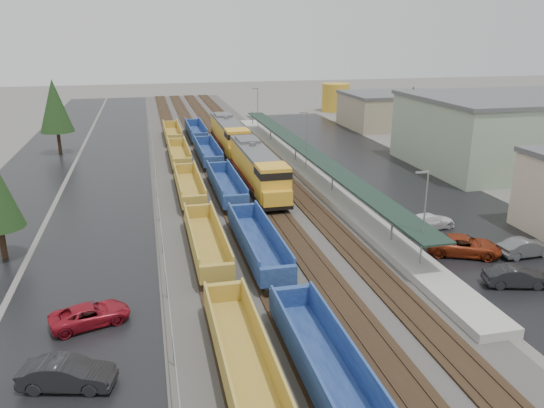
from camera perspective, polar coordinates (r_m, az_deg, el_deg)
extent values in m
cube|color=#302D2B|center=(76.12, -5.43, 4.73)|extent=(20.00, 160.00, 0.08)
cube|color=black|center=(75.54, -9.95, 4.52)|extent=(2.60, 160.00, 0.15)
cube|color=#473326|center=(75.48, -10.50, 4.56)|extent=(0.08, 160.00, 0.07)
cube|color=#473326|center=(75.56, -9.41, 4.64)|extent=(0.08, 160.00, 0.07)
cube|color=black|center=(75.86, -6.93, 4.72)|extent=(2.60, 160.00, 0.15)
cube|color=#473326|center=(75.76, -7.47, 4.77)|extent=(0.08, 160.00, 0.07)
cube|color=#473326|center=(75.91, -6.39, 4.83)|extent=(0.08, 160.00, 0.07)
cube|color=black|center=(76.39, -3.94, 4.90)|extent=(2.60, 160.00, 0.15)
cube|color=#473326|center=(76.25, -4.48, 4.95)|extent=(0.08, 160.00, 0.07)
cube|color=#473326|center=(76.48, -3.41, 5.01)|extent=(0.08, 160.00, 0.07)
cube|color=black|center=(77.12, -1.00, 5.07)|extent=(2.60, 160.00, 0.15)
cube|color=#473326|center=(76.95, -1.52, 5.12)|extent=(0.08, 160.00, 0.07)
cube|color=#473326|center=(77.25, -0.47, 5.18)|extent=(0.08, 160.00, 0.07)
cube|color=black|center=(75.63, -16.77, 3.92)|extent=(10.00, 160.00, 0.02)
cube|color=black|center=(76.94, -24.21, 3.32)|extent=(9.00, 160.00, 0.02)
cube|color=black|center=(71.90, 10.94, 3.65)|extent=(16.00, 100.00, 0.02)
cube|color=#9E9B93|center=(68.53, 3.67, 3.53)|extent=(3.00, 80.00, 0.70)
cylinder|color=gray|center=(45.84, 12.79, -2.34)|extent=(0.16, 0.16, 2.40)
cylinder|color=gray|center=(58.97, 6.51, 2.59)|extent=(0.16, 0.16, 2.40)
cylinder|color=gray|center=(72.83, 2.55, 5.68)|extent=(0.16, 0.16, 2.40)
cylinder|color=gray|center=(87.07, -0.16, 7.76)|extent=(0.16, 0.16, 2.40)
cylinder|color=gray|center=(101.53, -2.11, 9.24)|extent=(0.16, 0.16, 2.40)
cube|color=black|center=(67.87, 3.72, 5.86)|extent=(2.60, 65.00, 0.15)
cylinder|color=gray|center=(41.00, 16.00, -1.94)|extent=(0.12, 0.12, 8.00)
cube|color=gray|center=(39.63, 15.85, 3.30)|extent=(1.00, 0.15, 0.12)
cylinder|color=gray|center=(67.71, 3.73, 6.52)|extent=(0.12, 0.12, 8.00)
cube|color=gray|center=(66.89, 3.38, 9.78)|extent=(1.00, 0.15, 0.12)
cylinder|color=gray|center=(96.38, -1.54, 10.02)|extent=(0.12, 0.12, 8.00)
cube|color=gray|center=(95.80, -1.86, 12.32)|extent=(1.00, 0.15, 0.12)
cylinder|color=gray|center=(30.33, -10.54, -15.35)|extent=(0.08, 0.08, 2.00)
cylinder|color=gray|center=(37.29, -11.26, -8.65)|extent=(0.08, 0.08, 2.00)
cylinder|color=gray|center=(44.59, -11.73, -4.09)|extent=(0.08, 0.08, 2.00)
cylinder|color=gray|center=(52.11, -12.06, -0.84)|extent=(0.08, 0.08, 2.00)
cylinder|color=gray|center=(59.74, -12.31, 1.59)|extent=(0.08, 0.08, 2.00)
cylinder|color=gray|center=(67.47, -12.50, 3.47)|extent=(0.08, 0.08, 2.00)
cylinder|color=gray|center=(75.25, -12.65, 4.96)|extent=(0.08, 0.08, 2.00)
cylinder|color=gray|center=(83.07, -12.78, 6.17)|extent=(0.08, 0.08, 2.00)
cylinder|color=gray|center=(90.92, -12.88, 7.17)|extent=(0.08, 0.08, 2.00)
cylinder|color=gray|center=(98.80, -12.97, 8.01)|extent=(0.08, 0.08, 2.00)
cylinder|color=gray|center=(106.69, -13.04, 8.73)|extent=(0.08, 0.08, 2.00)
cylinder|color=gray|center=(114.60, -13.11, 9.35)|extent=(0.08, 0.08, 2.00)
cylinder|color=gray|center=(122.52, -13.16, 9.89)|extent=(0.08, 0.08, 2.00)
cylinder|color=gray|center=(130.45, -13.21, 10.36)|extent=(0.08, 0.08, 2.00)
cylinder|color=gray|center=(138.39, -13.26, 10.78)|extent=(0.08, 0.08, 2.00)
cylinder|color=gray|center=(146.34, -13.30, 11.15)|extent=(0.08, 0.08, 2.00)
cube|color=gray|center=(75.03, -12.70, 5.70)|extent=(0.05, 160.00, 0.05)
cube|color=#8EA188|center=(80.27, 25.67, 6.98)|extent=(30.00, 20.00, 9.00)
cube|color=#59595B|center=(79.63, 26.14, 10.32)|extent=(30.60, 20.40, 0.50)
cube|color=tan|center=(105.13, 12.96, 9.71)|extent=(18.00, 14.00, 6.00)
cube|color=#59595B|center=(104.73, 13.09, 11.46)|extent=(18.36, 14.28, 0.50)
ellipsoid|color=#4E5E49|center=(215.05, -19.08, 12.48)|extent=(154.00, 110.00, 19.80)
ellipsoid|color=#4E5E49|center=(229.60, -0.73, 13.74)|extent=(196.00, 140.00, 25.20)
ellipsoid|color=#4E5E49|center=(263.03, 14.27, 13.76)|extent=(168.00, 120.00, 21.60)
cylinder|color=#332316|center=(47.85, -26.98, -3.76)|extent=(0.50, 0.50, 2.70)
cylinder|color=#332316|center=(85.89, -21.91, 6.14)|extent=(0.50, 0.50, 3.30)
cone|color=black|center=(85.04, -22.34, 9.76)|extent=(4.84, 4.84, 7.70)
cylinder|color=#332316|center=(82.47, 14.51, 6.31)|extent=(0.50, 0.50, 3.00)
cone|color=black|center=(81.64, 14.78, 9.74)|extent=(4.40, 4.40, 7.00)
cube|color=black|center=(62.18, -1.69, 2.55)|extent=(3.18, 21.18, 0.42)
cube|color=gold|center=(62.72, -1.90, 4.38)|extent=(2.97, 16.95, 3.18)
cube|color=gold|center=(53.86, 0.08, 2.31)|extent=(3.18, 3.39, 3.60)
cube|color=black|center=(53.59, 0.08, 3.40)|extent=(3.23, 3.44, 0.74)
cube|color=gold|center=(52.39, 0.56, 0.64)|extent=(2.97, 1.06, 1.48)
cube|color=#59595B|center=(62.34, -1.92, 5.90)|extent=(3.02, 16.95, 0.37)
cube|color=maroon|center=(62.77, -3.24, 3.18)|extent=(0.04, 16.95, 0.37)
cube|color=maroon|center=(63.34, -0.56, 3.34)|extent=(0.04, 16.95, 0.37)
cube|color=black|center=(62.29, -1.69, 2.17)|extent=(2.33, 6.36, 0.64)
cube|color=black|center=(55.33, -0.13, 0.22)|extent=(2.54, 4.24, 0.53)
cube|color=black|center=(69.29, -2.94, 3.89)|extent=(2.54, 4.24, 0.53)
cylinder|color=#59595B|center=(63.29, -2.12, 6.37)|extent=(0.74, 0.74, 0.53)
cube|color=#59595B|center=(66.36, -2.66, 6.87)|extent=(2.54, 4.24, 0.53)
cube|color=black|center=(82.29, -4.68, 6.36)|extent=(3.18, 21.18, 0.42)
cube|color=gold|center=(82.97, -4.83, 7.72)|extent=(2.97, 16.95, 3.18)
cube|color=gold|center=(73.89, -3.73, 6.63)|extent=(3.18, 3.39, 3.60)
cube|color=black|center=(73.69, -3.74, 7.44)|extent=(3.23, 3.44, 0.74)
cube|color=gold|center=(72.27, -3.45, 5.52)|extent=(2.97, 1.06, 1.48)
cube|color=#59595B|center=(82.68, -4.86, 8.88)|extent=(3.02, 16.95, 0.37)
cube|color=maroon|center=(83.00, -5.84, 6.81)|extent=(0.04, 16.95, 0.37)
cube|color=maroon|center=(83.44, -3.78, 6.92)|extent=(0.04, 16.95, 0.37)
cube|color=black|center=(82.37, -4.68, 6.08)|extent=(2.33, 6.36, 0.64)
cube|color=black|center=(75.20, -3.80, 5.01)|extent=(2.54, 4.24, 0.53)
cube|color=black|center=(89.55, -5.42, 7.10)|extent=(2.54, 4.24, 0.53)
cylinder|color=#59595B|center=(83.67, -4.98, 9.21)|extent=(0.74, 0.74, 0.53)
cube|color=#59595B|center=(86.79, -5.29, 9.48)|extent=(2.54, 4.24, 0.53)
cube|color=#AA9A2F|center=(29.35, -3.20, -16.70)|extent=(2.49, 13.21, 0.24)
cube|color=#AA9A2F|center=(28.72, -5.67, -15.55)|extent=(0.14, 13.21, 1.72)
cube|color=#AA9A2F|center=(29.06, -0.82, -15.02)|extent=(0.14, 13.21, 1.72)
cube|color=#AA9A2F|center=(34.77, -5.25, -9.50)|extent=(2.49, 0.48, 1.34)
cube|color=black|center=(34.64, -5.04, -11.41)|extent=(1.91, 2.11, 0.48)
cube|color=#AA9A2F|center=(43.85, -7.08, -4.47)|extent=(2.49, 13.21, 0.24)
cube|color=#AA9A2F|center=(43.44, -8.69, -3.55)|extent=(0.14, 13.21, 1.72)
cube|color=#AA9A2F|center=(43.66, -5.56, -3.30)|extent=(0.14, 13.21, 1.72)
cube|color=#AA9A2F|center=(37.40, -5.91, -7.44)|extent=(2.49, 0.48, 1.34)
cube|color=#AA9A2F|center=(49.96, -8.00, -0.83)|extent=(2.49, 0.48, 1.34)
cube|color=black|center=(38.42, -6.00, -8.30)|extent=(1.91, 2.11, 0.48)
cube|color=black|center=(49.65, -7.88, -2.12)|extent=(1.91, 2.11, 0.48)
cube|color=#AA9A2F|center=(59.44, -8.91, 1.54)|extent=(2.49, 13.21, 0.24)
cube|color=#AA9A2F|center=(59.14, -10.11, 2.26)|extent=(0.14, 13.21, 1.72)
cube|color=#AA9A2F|center=(59.30, -7.80, 2.42)|extent=(0.14, 13.21, 1.72)
cube|color=#AA9A2F|center=(52.77, -8.33, 0.19)|extent=(2.49, 0.48, 1.34)
cube|color=#AA9A2F|center=(65.81, -9.44, 3.74)|extent=(2.49, 0.48, 1.34)
cube|color=black|center=(53.70, -8.35, -0.57)|extent=(1.91, 2.11, 0.48)
cube|color=black|center=(65.41, -9.36, 2.79)|extent=(1.91, 2.11, 0.48)
cube|color=#AA9A2F|center=(75.45, -9.98, 5.03)|extent=(2.49, 13.21, 0.24)
cube|color=#AA9A2F|center=(75.21, -10.93, 5.60)|extent=(0.14, 13.21, 1.72)
cube|color=#AA9A2F|center=(75.34, -9.11, 5.73)|extent=(0.14, 13.21, 1.72)
cube|color=#AA9A2F|center=(68.69, -9.63, 4.33)|extent=(2.49, 0.48, 1.34)
cube|color=#AA9A2F|center=(81.95, -10.33, 6.52)|extent=(2.49, 0.48, 1.34)
cube|color=black|center=(69.57, -9.63, 3.69)|extent=(1.91, 2.11, 0.48)
cube|color=black|center=(81.49, -10.26, 5.77)|extent=(1.91, 2.11, 0.48)
cube|color=#AA9A2F|center=(91.66, -10.68, 7.29)|extent=(2.49, 13.21, 0.24)
cube|color=#AA9A2F|center=(91.46, -11.47, 7.77)|extent=(0.14, 13.21, 1.72)
cube|color=#AA9A2F|center=(91.56, -9.96, 7.87)|extent=(0.14, 13.21, 1.72)
cube|color=#AA9A2F|center=(84.86, -10.45, 6.91)|extent=(2.49, 0.48, 1.34)
cube|color=#AA9A2F|center=(98.23, -10.92, 8.38)|extent=(2.49, 0.48, 1.34)
cube|color=black|center=(85.70, -10.44, 6.36)|extent=(1.91, 2.11, 0.48)
cube|color=black|center=(97.73, -10.87, 7.77)|extent=(1.91, 2.11, 0.48)
cube|color=navy|center=(28.67, 5.80, -17.66)|extent=(2.60, 13.64, 0.25)
cube|color=navy|center=(27.83, 3.32, -16.57)|extent=(0.15, 13.64, 1.80)
cube|color=navy|center=(28.54, 8.33, -15.77)|extent=(0.15, 13.64, 1.80)
cube|color=navy|center=(33.99, 1.96, -10.01)|extent=(2.60, 0.50, 1.40)
cube|color=black|center=(33.89, 2.26, -12.05)|extent=(2.00, 2.20, 0.50)
cube|color=navy|center=(43.20, -1.59, -4.66)|extent=(2.60, 13.64, 0.25)
cube|color=navy|center=(42.64, -3.25, -3.69)|extent=(0.15, 13.64, 1.80)
cube|color=navy|center=(43.11, 0.03, -3.41)|extent=(0.15, 13.64, 1.80)
cube|color=navy|center=(36.67, 0.67, -7.79)|extent=(2.60, 0.50, 1.40)
cube|color=navy|center=(49.40, -3.26, -0.83)|extent=(2.60, 0.50, 1.40)
cube|color=black|center=(37.72, 0.41, -8.70)|extent=(2.00, 2.20, 0.50)
cube|color=black|center=(49.09, -3.10, -2.19)|extent=(2.00, 2.20, 0.50)
cube|color=navy|center=(59.15, -4.99, 1.63)|extent=(2.60, 13.64, 0.25)
cube|color=navy|center=(58.74, -6.23, 2.39)|extent=(0.15, 13.64, 1.80)
cube|color=navy|center=(59.08, -3.82, 2.55)|extent=(0.15, 13.64, 1.80)
cube|color=navy|center=(52.31, -3.87, 0.25)|extent=(2.60, 0.50, 1.40)
cube|color=navy|center=(65.68, -5.93, 3.91)|extent=(2.60, 0.50, 1.40)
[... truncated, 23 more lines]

